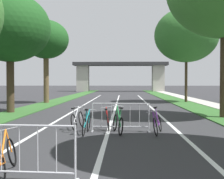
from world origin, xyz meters
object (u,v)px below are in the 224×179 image
object	(u,v)px
crowd_barrier_second	(121,117)
bicycle_teal_3	(87,124)
bicycle_silver_0	(78,120)
tree_right_cypress_far	(186,35)
bicycle_orange_5	(6,156)
crowd_barrier_nearest	(19,154)
tree_left_oak_mid	(46,40)
bicycle_green_4	(118,123)
bicycle_red_2	(108,120)
bicycle_purple_1	(157,123)
tree_left_pine_far	(10,28)

from	to	relation	value
crowd_barrier_second	bicycle_teal_3	bearing A→B (deg)	-154.32
crowd_barrier_second	bicycle_silver_0	distance (m)	1.74
tree_right_cypress_far	bicycle_orange_5	xyz separation A→B (m)	(-7.93, -21.42, -5.63)
tree_right_cypress_far	crowd_barrier_nearest	bearing A→B (deg)	-108.90
tree_left_oak_mid	bicycle_green_4	size ratio (longest dim) A/B	4.29
bicycle_orange_5	bicycle_red_2	bearing A→B (deg)	64.15
tree_right_cypress_far	bicycle_purple_1	world-z (taller)	tree_right_cypress_far
crowd_barrier_second	bicycle_green_4	world-z (taller)	crowd_barrier_second
tree_left_pine_far	tree_left_oak_mid	world-z (taller)	tree_left_oak_mid
tree_right_cypress_far	bicycle_purple_1	xyz separation A→B (m)	(-4.40, -16.61, -5.61)
tree_left_pine_far	crowd_barrier_nearest	bearing A→B (deg)	-68.78
tree_right_cypress_far	bicycle_red_2	xyz separation A→B (m)	(-6.20, -15.63, -5.62)
bicycle_green_4	bicycle_teal_3	bearing A→B (deg)	178.85
crowd_barrier_second	bicycle_orange_5	xyz separation A→B (m)	(-2.24, -5.23, -0.17)
crowd_barrier_nearest	crowd_barrier_second	distance (m)	5.99
bicycle_teal_3	tree_left_oak_mid	bearing A→B (deg)	111.77
tree_left_oak_mid	bicycle_purple_1	world-z (taller)	tree_left_oak_mid
bicycle_silver_0	bicycle_green_4	bearing A→B (deg)	-21.87
bicycle_teal_3	bicycle_green_4	xyz separation A→B (m)	(1.10, 0.21, 0.00)
crowd_barrier_nearest	bicycle_orange_5	world-z (taller)	crowd_barrier_nearest
bicycle_silver_0	bicycle_purple_1	world-z (taller)	bicycle_purple_1
crowd_barrier_second	bicycle_purple_1	distance (m)	1.37
bicycle_red_2	bicycle_silver_0	bearing A→B (deg)	-179.24
bicycle_red_2	bicycle_teal_3	world-z (taller)	bicycle_teal_3
tree_right_cypress_far	bicycle_teal_3	xyz separation A→B (m)	(-6.89, -16.76, -5.62)
tree_right_cypress_far	bicycle_green_4	size ratio (longest dim) A/B	5.06
bicycle_silver_0	bicycle_green_4	world-z (taller)	bicycle_green_4
tree_left_pine_far	bicycle_orange_5	xyz separation A→B (m)	(4.27, -11.66, -4.61)
tree_left_oak_mid	bicycle_teal_3	world-z (taller)	tree_left_oak_mid
bicycle_teal_3	bicycle_orange_5	size ratio (longest dim) A/B	0.96
tree_right_cypress_far	bicycle_orange_5	world-z (taller)	tree_right_cypress_far
bicycle_purple_1	bicycle_orange_5	bearing A→B (deg)	67.93
bicycle_teal_3	bicycle_green_4	distance (m)	1.12
crowd_barrier_nearest	bicycle_purple_1	bearing A→B (deg)	59.68
bicycle_silver_0	bicycle_orange_5	distance (m)	5.75
tree_left_pine_far	crowd_barrier_second	distance (m)	10.17
bicycle_silver_0	bicycle_orange_5	xyz separation A→B (m)	(-0.57, -5.72, -0.01)
crowd_barrier_nearest	bicycle_orange_5	xyz separation A→B (m)	(-0.44, 0.48, -0.17)
tree_left_oak_mid	crowd_barrier_nearest	distance (m)	21.48
crowd_barrier_nearest	bicycle_silver_0	bearing A→B (deg)	88.80
tree_left_pine_far	bicycle_red_2	size ratio (longest dim) A/B	4.17
bicycle_red_2	bicycle_teal_3	distance (m)	1.32
tree_left_pine_far	crowd_barrier_nearest	distance (m)	13.76
tree_right_cypress_far	bicycle_red_2	distance (m)	17.73
bicycle_silver_0	bicycle_red_2	size ratio (longest dim) A/B	1.04
crowd_barrier_second	bicycle_purple_1	bearing A→B (deg)	-18.10
tree_left_pine_far	bicycle_teal_3	size ratio (longest dim) A/B	4.35
bicycle_teal_3	bicycle_green_4	world-z (taller)	bicycle_green_4
tree_right_cypress_far	bicycle_purple_1	distance (m)	18.08
bicycle_purple_1	crowd_barrier_second	bearing A→B (deg)	-3.88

